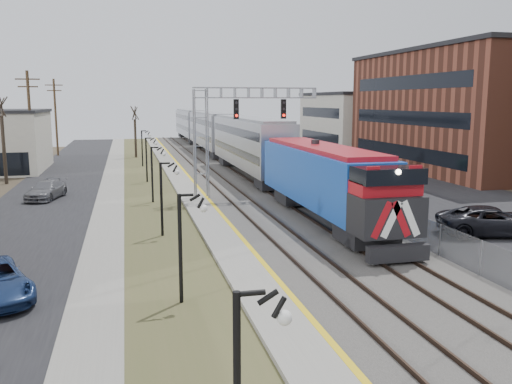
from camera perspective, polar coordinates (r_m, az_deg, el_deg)
name	(u,v)px	position (r m, az deg, el deg)	size (l,w,h in m)	color
street_west	(54,191)	(46.49, -20.50, 0.10)	(7.00, 120.00, 0.04)	black
sidewalk	(112,189)	(46.14, -14.95, 0.34)	(2.00, 120.00, 0.08)	gray
grass_median	(149,187)	(46.16, -11.23, 0.48)	(4.00, 120.00, 0.06)	#464927
platform	(185,185)	(46.36, -7.53, 0.73)	(2.00, 120.00, 0.24)	gray
ballast_bed	(242,183)	(47.13, -1.47, 0.93)	(8.00, 120.00, 0.20)	#595651
parking_lot	(369,180)	(50.99, 11.84, 1.30)	(16.00, 120.00, 0.04)	black
platform_edge	(195,183)	(46.44, -6.45, 0.92)	(0.24, 120.00, 0.01)	gold
track_near	(219,182)	(46.73, -3.87, 1.05)	(1.58, 120.00, 0.15)	#2D2119
track_far	(259,181)	(47.44, 0.30, 1.20)	(1.58, 120.00, 0.15)	#2D2119
train	(221,136)	(66.01, -3.74, 5.85)	(3.00, 85.85, 5.33)	#164AB4
signal_gantry	(224,123)	(39.22, -3.35, 7.23)	(9.00, 1.07, 8.15)	gray
lampposts	(161,199)	(29.37, -9.96, -0.73)	(0.14, 62.14, 4.00)	black
fence	(288,174)	(48.08, 3.43, 1.93)	(0.04, 120.00, 1.60)	gray
bare_trees	(43,154)	(50.17, -21.48, 3.79)	(12.30, 42.30, 5.95)	#382D23
car_lot_c	(492,222)	(31.71, 23.60, -2.88)	(2.59, 5.62, 1.56)	black
car_lot_d	(343,182)	(44.43, 9.19, 1.00)	(1.83, 4.49, 1.30)	#221856
car_lot_e	(371,193)	(38.98, 12.01, -0.13)	(1.77, 4.41, 1.50)	slate
car_lot_f	(330,167)	(53.11, 7.85, 2.59)	(1.70, 4.87, 1.60)	#0D4518
car_street_b	(46,191)	(42.72, -21.21, 0.15)	(1.86, 4.58, 1.33)	slate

